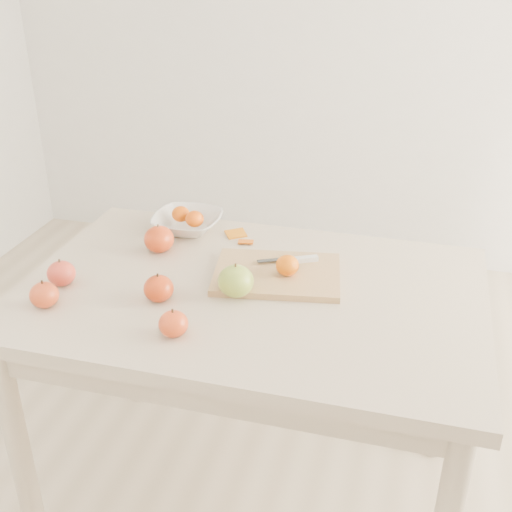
# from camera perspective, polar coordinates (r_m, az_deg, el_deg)

# --- Properties ---
(ground) EXTENTS (3.50, 3.50, 0.00)m
(ground) POSITION_cam_1_polar(r_m,az_deg,el_deg) (2.15, -0.37, -20.42)
(ground) COLOR #C6B293
(ground) RESTS_ON ground
(table) EXTENTS (1.20, 0.80, 0.75)m
(table) POSITION_cam_1_polar(r_m,az_deg,el_deg) (1.73, -0.44, -5.72)
(table) COLOR beige
(table) RESTS_ON ground
(cutting_board) EXTENTS (0.37, 0.30, 0.02)m
(cutting_board) POSITION_cam_1_polar(r_m,az_deg,el_deg) (1.73, 1.88, -1.62)
(cutting_board) COLOR tan
(cutting_board) RESTS_ON table
(board_tangerine) EXTENTS (0.06, 0.06, 0.05)m
(board_tangerine) POSITION_cam_1_polar(r_m,az_deg,el_deg) (1.69, 2.80, -0.83)
(board_tangerine) COLOR #D65C07
(board_tangerine) RESTS_ON cutting_board
(fruit_bowl) EXTENTS (0.21, 0.21, 0.05)m
(fruit_bowl) POSITION_cam_1_polar(r_m,az_deg,el_deg) (2.00, -6.12, 2.97)
(fruit_bowl) COLOR silver
(fruit_bowl) RESTS_ON table
(bowl_tangerine_near) EXTENTS (0.06, 0.06, 0.05)m
(bowl_tangerine_near) POSITION_cam_1_polar(r_m,az_deg,el_deg) (2.01, -6.72, 3.73)
(bowl_tangerine_near) COLOR #E55408
(bowl_tangerine_near) RESTS_ON fruit_bowl
(bowl_tangerine_far) EXTENTS (0.06, 0.06, 0.05)m
(bowl_tangerine_far) POSITION_cam_1_polar(r_m,az_deg,el_deg) (1.97, -5.49, 3.31)
(bowl_tangerine_far) COLOR #E36208
(bowl_tangerine_far) RESTS_ON fruit_bowl
(orange_peel_a) EXTENTS (0.07, 0.07, 0.01)m
(orange_peel_a) POSITION_cam_1_polar(r_m,az_deg,el_deg) (1.96, -1.80, 1.88)
(orange_peel_a) COLOR #C3690D
(orange_peel_a) RESTS_ON table
(orange_peel_b) EXTENTS (0.05, 0.04, 0.01)m
(orange_peel_b) POSITION_cam_1_polar(r_m,az_deg,el_deg) (1.91, -0.91, 1.21)
(orange_peel_b) COLOR #C5560D
(orange_peel_b) RESTS_ON table
(paring_knife) EXTENTS (0.16, 0.08, 0.01)m
(paring_knife) POSITION_cam_1_polar(r_m,az_deg,el_deg) (1.77, 3.89, -0.30)
(paring_knife) COLOR silver
(paring_knife) RESTS_ON cutting_board
(apple_green) EXTENTS (0.09, 0.09, 0.08)m
(apple_green) POSITION_cam_1_polar(r_m,az_deg,el_deg) (1.63, -1.81, -2.24)
(apple_green) COLOR olive
(apple_green) RESTS_ON table
(apple_red_e) EXTENTS (0.07, 0.07, 0.06)m
(apple_red_e) POSITION_cam_1_polar(r_m,az_deg,el_deg) (1.49, -7.36, -6.00)
(apple_red_e) COLOR #A50F05
(apple_red_e) RESTS_ON table
(apple_red_a) EXTENTS (0.09, 0.09, 0.08)m
(apple_red_a) POSITION_cam_1_polar(r_m,az_deg,el_deg) (1.87, -8.62, 1.49)
(apple_red_a) COLOR #9A1007
(apple_red_a) RESTS_ON table
(apple_red_c) EXTENTS (0.08, 0.08, 0.07)m
(apple_red_c) POSITION_cam_1_polar(r_m,az_deg,el_deg) (1.63, -8.65, -2.87)
(apple_red_c) COLOR maroon
(apple_red_c) RESTS_ON table
(apple_red_b) EXTENTS (0.07, 0.07, 0.07)m
(apple_red_b) POSITION_cam_1_polar(r_m,az_deg,el_deg) (1.75, -16.92, -1.49)
(apple_red_b) COLOR #A3131F
(apple_red_b) RESTS_ON table
(apple_red_d) EXTENTS (0.07, 0.07, 0.06)m
(apple_red_d) POSITION_cam_1_polar(r_m,az_deg,el_deg) (1.67, -18.31, -3.30)
(apple_red_d) COLOR #A21610
(apple_red_d) RESTS_ON table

